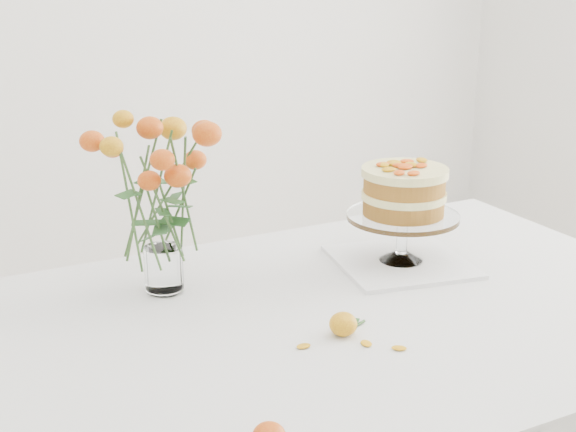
# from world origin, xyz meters

# --- Properties ---
(table) EXTENTS (1.43, 0.93, 0.76)m
(table) POSITION_xyz_m (0.00, 0.00, 0.67)
(table) COLOR tan
(table) RESTS_ON ground
(napkin) EXTENTS (0.32, 0.32, 0.01)m
(napkin) POSITION_xyz_m (0.25, 0.15, 0.76)
(napkin) COLOR silver
(napkin) RESTS_ON table
(cake_stand) EXTENTS (0.24, 0.24, 0.21)m
(cake_stand) POSITION_xyz_m (0.25, 0.15, 0.91)
(cake_stand) COLOR white
(cake_stand) RESTS_ON napkin
(rose_vase) EXTENTS (0.28, 0.28, 0.38)m
(rose_vase) POSITION_xyz_m (-0.25, 0.23, 0.98)
(rose_vase) COLOR white
(rose_vase) RESTS_ON table
(loose_rose_near) EXTENTS (0.09, 0.05, 0.04)m
(loose_rose_near) POSITION_xyz_m (-0.04, -0.09, 0.78)
(loose_rose_near) COLOR yellow
(loose_rose_near) RESTS_ON table
(stray_petal_a) EXTENTS (0.03, 0.02, 0.00)m
(stray_petal_a) POSITION_xyz_m (-0.12, -0.10, 0.76)
(stray_petal_a) COLOR orange
(stray_petal_a) RESTS_ON table
(stray_petal_b) EXTENTS (0.03, 0.02, 0.00)m
(stray_petal_b) POSITION_xyz_m (-0.02, -0.14, 0.76)
(stray_petal_b) COLOR orange
(stray_petal_b) RESTS_ON table
(stray_petal_c) EXTENTS (0.03, 0.02, 0.00)m
(stray_petal_c) POSITION_xyz_m (0.02, -0.18, 0.76)
(stray_petal_c) COLOR orange
(stray_petal_c) RESTS_ON table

